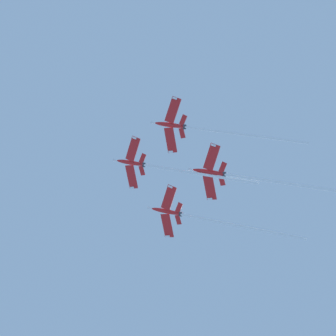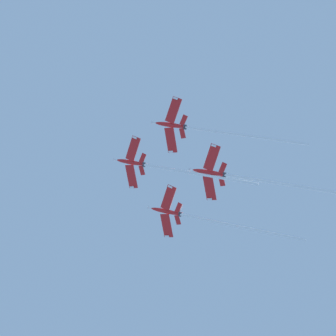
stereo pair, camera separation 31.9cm
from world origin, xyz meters
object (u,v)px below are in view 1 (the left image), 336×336
jet_right_wing (198,218)px  jet_slot (239,176)px  jet_lead (161,168)px  jet_left_wing (193,128)px

jet_right_wing → jet_slot: jet_right_wing is taller
jet_lead → jet_right_wing: size_ratio=0.98×
jet_left_wing → jet_lead: bearing=-96.8°
jet_right_wing → jet_slot: 21.76m
jet_lead → jet_left_wing: size_ratio=1.02×
jet_left_wing → jet_right_wing: bearing=-136.7°
jet_left_wing → jet_slot: bearing=-177.3°
jet_right_wing → jet_slot: bearing=85.5°
jet_lead → jet_right_wing: bearing=-170.7°
jet_slot → jet_left_wing: bearing=2.7°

